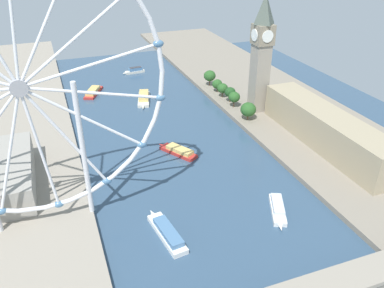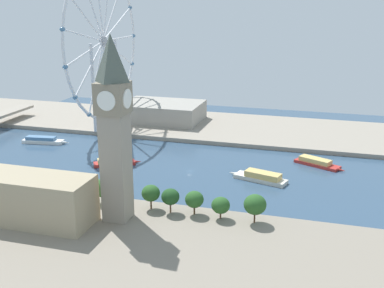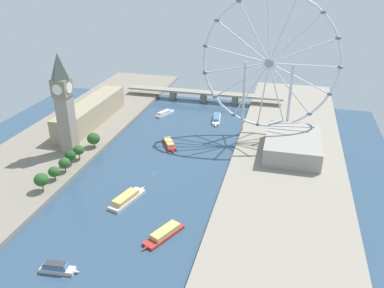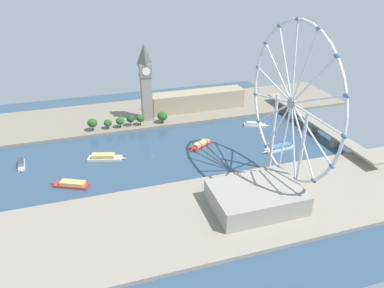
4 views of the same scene
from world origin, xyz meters
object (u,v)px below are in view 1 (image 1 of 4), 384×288
Objects in this scene: clock_tower at (261,53)px; tour_boat_0 at (178,151)px; ferris_wheel at (19,90)px; tour_boat_3 at (167,232)px; parliament_block at (326,129)px; tour_boat_2 at (93,92)px; tour_boat_5 at (278,209)px; tour_boat_1 at (135,71)px; tour_boat_4 at (144,98)px.

tour_boat_0 is (75.40, 37.72, -44.55)m from clock_tower.
tour_boat_3 is (-50.12, 26.71, -66.04)m from ferris_wheel.
parliament_block is 3.17× the size of tour_boat_3.
tour_boat_2 is 1.20× the size of tour_boat_5.
clock_tower is 148.20m from tour_boat_1.
parliament_block is 77.78m from tour_boat_5.
ferris_wheel is at bearing 5.80° from parliament_block.
tour_boat_0 is 0.87× the size of tour_boat_2.
parliament_block is 93.08m from tour_boat_0.
parliament_block is at bearing -174.20° from ferris_wheel.
ferris_wheel is 183.01m from tour_boat_2.
tour_boat_2 is (45.74, 41.92, -0.37)m from tour_boat_1.
tour_boat_4 reaches higher than tour_boat_3.
parliament_block reaches higher than tour_boat_4.
clock_tower reaches higher than tour_boat_5.
ferris_wheel is 3.58× the size of tour_boat_3.
tour_boat_1 is at bearing -113.62° from ferris_wheel.
ferris_wheel is 170.75m from tour_boat_4.
tour_boat_1 is at bearing -151.75° from tour_boat_5.
tour_boat_2 is 0.92× the size of tour_boat_3.
tour_boat_5 is (-16.27, 235.85, -0.34)m from tour_boat_1.
tour_boat_5 is (-62.01, 193.92, 0.03)m from tour_boat_2.
parliament_block is at bearing 151.35° from tour_boat_5.
tour_boat_1 is 0.63× the size of tour_boat_3.
tour_boat_1 reaches higher than tour_boat_3.
tour_boat_5 is (61.36, 46.31, -11.86)m from parliament_block.
tour_boat_1 is (-90.37, -206.62, -65.80)m from ferris_wheel.
tour_boat_2 reaches higher than tour_boat_0.
tour_boat_0 is at bearing -135.00° from tour_boat_5.
clock_tower is at bearing -93.52° from tour_boat_0.
ferris_wheel is 87.10m from tour_boat_3.
ferris_wheel reaches higher than tour_boat_2.
ferris_wheel is at bearing 27.52° from clock_tower.
ferris_wheel reaches higher than tour_boat_3.
tour_boat_5 is at bearing -136.49° from tour_boat_2.
tour_boat_0 is at bearing -151.60° from ferris_wheel.
tour_boat_2 is at bearing -14.17° from tour_boat_0.
clock_tower is 175.87m from ferris_wheel.
tour_boat_4 is (73.79, -54.52, -44.09)m from clock_tower.
tour_boat_1 is 236.77m from tour_boat_3.
clock_tower is 127.92m from tour_boat_5.
tour_boat_3 is 1.31× the size of tour_boat_5.
tour_boat_3 is (-5.48, 191.41, 0.12)m from tour_boat_2.
tour_boat_4 is (9.38, 71.46, -0.00)m from tour_boat_1.
tour_boat_4 is at bearing -146.82° from tour_boat_5.
tour_boat_4 is (87.01, -118.08, -11.52)m from parliament_block.
tour_boat_0 is 126.63m from tour_boat_2.
parliament_block is at bearing 101.75° from clock_tower.
tour_boat_2 is at bearing -105.16° from ferris_wheel.
tour_boat_3 is 0.98× the size of tour_boat_4.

